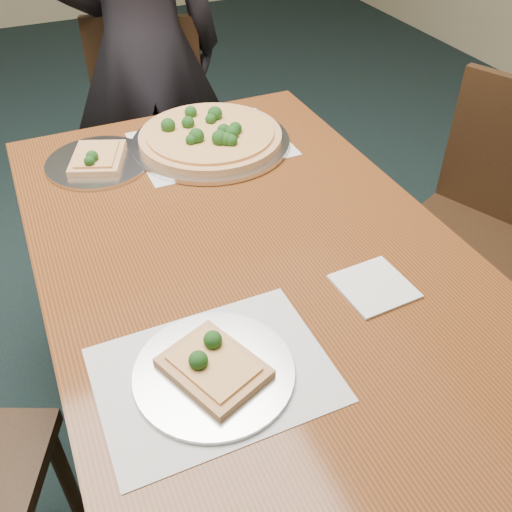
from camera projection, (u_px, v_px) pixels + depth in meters
name	position (u px, v px, depth m)	size (l,w,h in m)	color
ground	(144.00, 392.00, 1.87)	(8.00, 8.00, 0.00)	black
dining_table	(256.00, 287.00, 1.30)	(0.90, 1.50, 0.75)	#552811
chair_far	(148.00, 132.00, 2.18)	(0.55, 0.55, 0.91)	black
chair_right	(484.00, 219.00, 1.74)	(0.55, 0.55, 0.91)	black
diner	(143.00, 52.00, 2.02)	(0.59, 0.39, 1.61)	black
placemat_main	(211.00, 144.00, 1.62)	(0.42, 0.32, 0.00)	white
placemat_near	(214.00, 374.00, 0.99)	(0.40, 0.30, 0.00)	white
pizza_pan	(210.00, 137.00, 1.61)	(0.45, 0.45, 0.07)	silver
slice_plate_near	(213.00, 369.00, 0.98)	(0.28, 0.28, 0.06)	silver
slice_plate_far	(98.00, 160.00, 1.53)	(0.28, 0.28, 0.06)	silver
napkin	(374.00, 286.00, 1.16)	(0.14, 0.14, 0.01)	white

